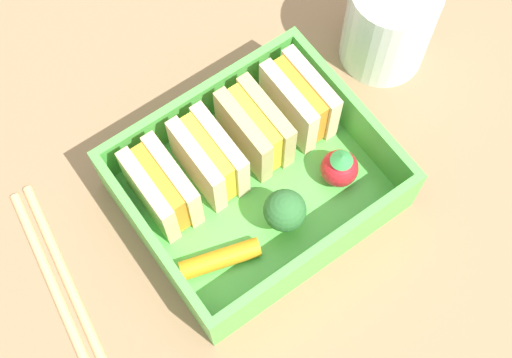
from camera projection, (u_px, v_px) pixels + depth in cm
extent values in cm
cube|color=#8D6D4E|center=(256.00, 199.00, 52.04)|extent=(120.00, 120.00, 2.00)
cube|color=#52B648|center=(256.00, 191.00, 50.57)|extent=(17.11, 14.35, 1.20)
cube|color=#52B648|center=(199.00, 104.00, 50.42)|extent=(17.11, 0.60, 3.92)
cube|color=#52B648|center=(318.00, 256.00, 46.02)|extent=(17.11, 0.60, 3.92)
cube|color=#52B648|center=(153.00, 244.00, 46.33)|extent=(0.60, 13.15, 3.92)
cube|color=#52B648|center=(351.00, 114.00, 50.12)|extent=(0.60, 13.15, 3.92)
cube|color=beige|center=(149.00, 196.00, 47.20)|extent=(0.96, 5.65, 4.75)
cube|color=orange|center=(161.00, 188.00, 47.42)|extent=(0.96, 5.20, 4.37)
cube|color=beige|center=(173.00, 181.00, 47.64)|extent=(0.96, 5.65, 4.75)
cube|color=beige|center=(197.00, 166.00, 48.08)|extent=(0.96, 5.65, 4.75)
cube|color=yellow|center=(209.00, 158.00, 48.30)|extent=(0.96, 5.20, 4.37)
cube|color=beige|center=(221.00, 151.00, 48.52)|extent=(0.96, 5.65, 4.75)
cube|color=tan|center=(243.00, 136.00, 48.96)|extent=(0.96, 5.65, 4.75)
cube|color=yellow|center=(255.00, 129.00, 49.18)|extent=(0.96, 5.20, 4.37)
cube|color=tan|center=(266.00, 122.00, 49.40)|extent=(0.96, 5.65, 4.75)
cube|color=beige|center=(288.00, 107.00, 49.84)|extent=(0.96, 5.65, 4.75)
cube|color=orange|center=(299.00, 100.00, 50.06)|extent=(0.96, 5.20, 4.37)
cube|color=beige|center=(310.00, 93.00, 50.28)|extent=(0.96, 5.65, 4.75)
cylinder|color=orange|center=(220.00, 259.00, 47.29)|extent=(5.60, 2.84, 1.31)
cylinder|color=#89CE6B|center=(285.00, 218.00, 48.35)|extent=(1.31, 1.31, 1.43)
sphere|color=#2E6730|center=(286.00, 209.00, 46.77)|extent=(2.88, 2.88, 2.88)
sphere|color=red|center=(339.00, 168.00, 49.15)|extent=(2.64, 2.64, 2.64)
cone|color=#348D44|center=(342.00, 158.00, 47.66)|extent=(1.59, 1.59, 0.60)
cylinder|color=tan|center=(68.00, 321.00, 47.17)|extent=(3.39, 20.02, 0.70)
cylinder|color=tan|center=(82.00, 313.00, 47.36)|extent=(3.39, 20.02, 0.70)
cylinder|color=white|center=(389.00, 23.00, 52.39)|extent=(6.56, 6.56, 7.54)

